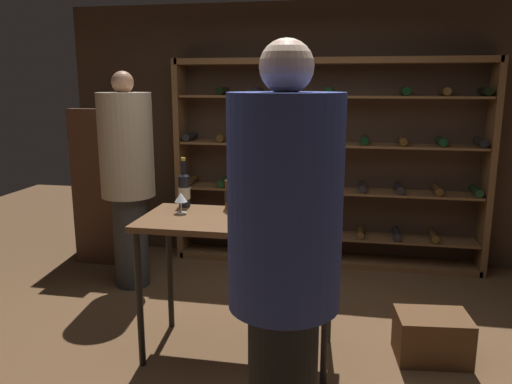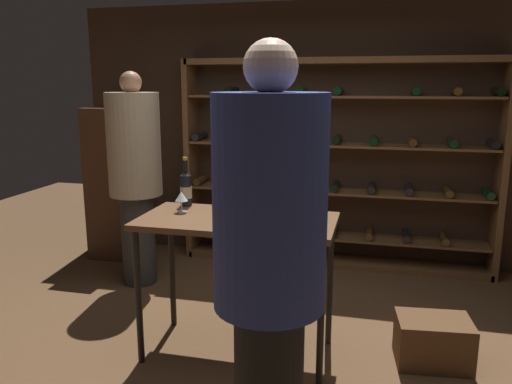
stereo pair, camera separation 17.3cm
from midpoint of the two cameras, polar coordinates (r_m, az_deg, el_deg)
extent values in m
plane|color=brown|center=(3.68, -0.70, -18.03)|extent=(10.36, 10.36, 0.00)
cube|color=#3D2B1E|center=(5.36, 3.94, 6.54)|extent=(4.93, 0.10, 2.65)
cube|color=brown|center=(5.47, -9.26, 3.57)|extent=(0.06, 0.32, 2.09)
cube|color=brown|center=(5.29, 23.97, 2.38)|extent=(0.06, 0.32, 2.09)
cube|color=brown|center=(5.10, 7.38, 14.48)|extent=(3.08, 0.32, 0.06)
cube|color=brown|center=(5.41, 6.79, -7.58)|extent=(3.08, 0.32, 0.06)
cube|color=brown|center=(5.32, 6.86, -4.83)|extent=(3.00, 0.32, 0.02)
cylinder|color=#4C3314|center=(5.58, -8.05, -3.47)|extent=(0.08, 0.30, 0.08)
cylinder|color=black|center=(5.48, -4.48, -3.68)|extent=(0.08, 0.30, 0.08)
cylinder|color=black|center=(5.40, -0.78, -3.89)|extent=(0.08, 0.30, 0.08)
cylinder|color=black|center=(5.31, 6.88, -4.26)|extent=(0.08, 0.30, 0.08)
cylinder|color=#4C3314|center=(5.30, 10.77, -4.42)|extent=(0.08, 0.30, 0.08)
cylinder|color=black|center=(5.31, 14.67, -4.56)|extent=(0.08, 0.30, 0.08)
cylinder|color=#4C3314|center=(5.35, 18.53, -4.68)|extent=(0.08, 0.30, 0.08)
cube|color=brown|center=(5.21, 6.99, 0.16)|extent=(3.00, 0.32, 0.02)
cylinder|color=#4C3314|center=(5.48, -8.20, 1.31)|extent=(0.08, 0.30, 0.08)
cylinder|color=black|center=(5.37, -4.56, 1.18)|extent=(0.08, 0.30, 0.08)
cylinder|color=black|center=(5.23, 3.07, 0.91)|extent=(0.08, 0.30, 0.08)
cylinder|color=black|center=(5.19, 7.01, 0.76)|extent=(0.08, 0.30, 0.08)
cylinder|color=black|center=(5.18, 10.98, 0.60)|extent=(0.08, 0.30, 0.08)
cylinder|color=black|center=(5.20, 14.95, 0.44)|extent=(0.08, 0.30, 0.08)
cylinder|color=#4C3314|center=(5.24, 18.87, 0.28)|extent=(0.08, 0.30, 0.08)
cylinder|color=black|center=(5.30, 22.72, 0.13)|extent=(0.08, 0.30, 0.08)
cube|color=brown|center=(5.13, 7.13, 5.34)|extent=(3.00, 0.32, 0.02)
cylinder|color=black|center=(5.41, -8.35, 6.24)|extent=(0.08, 0.30, 0.08)
cylinder|color=#4C3314|center=(5.30, -4.65, 6.21)|extent=(0.08, 0.30, 0.08)
cylinder|color=black|center=(5.16, 3.13, 6.07)|extent=(0.08, 0.30, 0.08)
cylinder|color=black|center=(5.12, 7.14, 5.95)|extent=(0.08, 0.30, 0.08)
cylinder|color=black|center=(5.11, 11.19, 5.80)|extent=(0.08, 0.30, 0.08)
cylinder|color=#4C3314|center=(5.13, 15.24, 5.63)|extent=(0.08, 0.30, 0.08)
cylinder|color=black|center=(5.17, 19.23, 5.43)|extent=(0.08, 0.30, 0.08)
cylinder|color=black|center=(5.23, 23.14, 5.20)|extent=(0.08, 0.30, 0.08)
cube|color=brown|center=(5.10, 7.27, 10.64)|extent=(3.00, 0.32, 0.02)
cylinder|color=black|center=(5.27, -4.74, 11.34)|extent=(0.08, 0.30, 0.08)
cylinder|color=black|center=(5.19, -0.83, 11.36)|extent=(0.08, 0.30, 0.08)
cylinder|color=black|center=(5.13, 3.19, 11.34)|extent=(0.08, 0.30, 0.08)
cylinder|color=black|center=(5.09, 7.29, 11.25)|extent=(0.08, 0.30, 0.08)
cylinder|color=black|center=(5.10, 15.53, 10.92)|extent=(0.08, 0.30, 0.08)
cylinder|color=#4C3314|center=(5.14, 19.60, 10.67)|extent=(0.08, 0.30, 0.08)
cylinder|color=black|center=(5.20, 23.58, 10.38)|extent=(0.08, 0.30, 0.08)
cube|color=brown|center=(3.36, -3.49, -3.35)|extent=(1.30, 0.66, 0.04)
cylinder|color=black|center=(3.47, -14.44, -11.74)|extent=(0.04, 0.04, 0.93)
cylinder|color=black|center=(3.18, 6.22, -13.71)|extent=(0.04, 0.04, 0.93)
cylinder|color=black|center=(3.94, -10.98, -8.61)|extent=(0.04, 0.04, 0.93)
cylinder|color=black|center=(3.69, 6.95, -9.95)|extent=(0.04, 0.04, 0.93)
cylinder|color=#313131|center=(4.84, -14.91, -5.35)|extent=(0.31, 0.31, 0.85)
cylinder|color=tan|center=(4.66, -15.51, 5.10)|extent=(0.48, 0.48, 0.92)
sphere|color=#AD7A5B|center=(4.63, -15.90, 11.83)|extent=(0.19, 0.19, 0.19)
cylinder|color=#2D3D8C|center=(2.18, 1.01, -1.27)|extent=(0.50, 0.50, 0.94)
sphere|color=beige|center=(2.12, 1.07, 13.98)|extent=(0.23, 0.23, 0.23)
cube|color=brown|center=(3.75, 17.96, -15.30)|extent=(0.51, 0.39, 0.32)
cube|color=#4C2D1E|center=(5.56, -18.07, 0.69)|extent=(0.44, 0.36, 1.60)
cylinder|color=black|center=(3.70, -9.44, 0.06)|extent=(0.08, 0.08, 0.23)
cone|color=black|center=(3.67, -9.51, 1.96)|extent=(0.08, 0.08, 0.03)
cylinder|color=black|center=(3.66, -9.54, 2.83)|extent=(0.03, 0.03, 0.09)
cylinder|color=#B7932D|center=(3.65, -9.57, 3.67)|extent=(0.03, 0.03, 0.02)
cylinder|color=#C6B28C|center=(3.70, -9.43, -0.11)|extent=(0.09, 0.09, 0.09)
cylinder|color=black|center=(3.33, 2.66, -1.06)|extent=(0.08, 0.08, 0.23)
cone|color=black|center=(3.30, 2.68, 1.10)|extent=(0.08, 0.08, 0.03)
cylinder|color=black|center=(3.29, 2.69, 2.07)|extent=(0.03, 0.03, 0.09)
cylinder|color=maroon|center=(3.28, 2.70, 3.02)|extent=(0.03, 0.03, 0.02)
cylinder|color=black|center=(3.33, 2.66, -1.25)|extent=(0.08, 0.08, 0.09)
cylinder|color=#4C3314|center=(3.61, -4.28, -0.28)|extent=(0.08, 0.08, 0.20)
cone|color=#4C3314|center=(3.58, -4.31, 1.51)|extent=(0.08, 0.08, 0.03)
cylinder|color=#4C3314|center=(3.57, -4.32, 2.30)|extent=(0.03, 0.03, 0.08)
cylinder|color=#B7932D|center=(3.57, -4.34, 3.07)|extent=(0.03, 0.03, 0.02)
cylinder|color=black|center=(3.61, -4.28, -0.43)|extent=(0.08, 0.08, 0.08)
cylinder|color=silver|center=(3.24, 4.73, -3.53)|extent=(0.07, 0.07, 0.00)
cylinder|color=silver|center=(3.23, 4.74, -2.93)|extent=(0.01, 0.01, 0.06)
cone|color=silver|center=(3.22, 4.76, -1.80)|extent=(0.08, 0.08, 0.07)
cylinder|color=#590A14|center=(3.22, 4.75, -2.05)|extent=(0.04, 0.04, 0.02)
cylinder|color=silver|center=(3.54, -9.82, -2.33)|extent=(0.07, 0.07, 0.00)
cylinder|color=silver|center=(3.53, -9.84, -1.70)|extent=(0.01, 0.01, 0.08)
cone|color=silver|center=(3.51, -9.88, -0.59)|extent=(0.09, 0.09, 0.06)
cylinder|color=#590A14|center=(3.51, -9.87, -0.81)|extent=(0.05, 0.05, 0.02)
camera|label=1|loc=(0.09, -91.43, -0.31)|focal=35.44mm
camera|label=2|loc=(0.09, 88.57, 0.31)|focal=35.44mm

